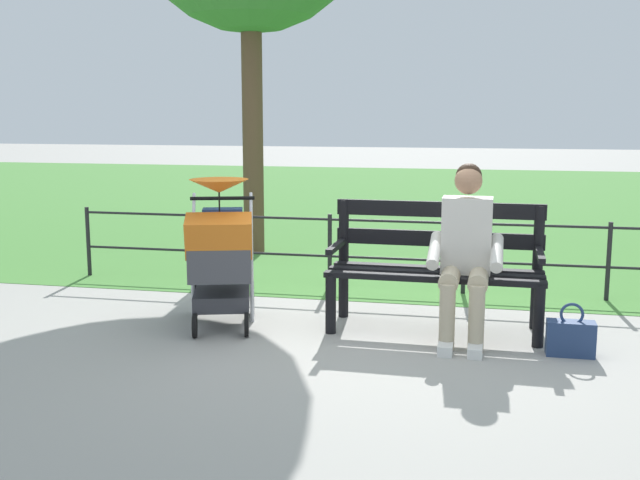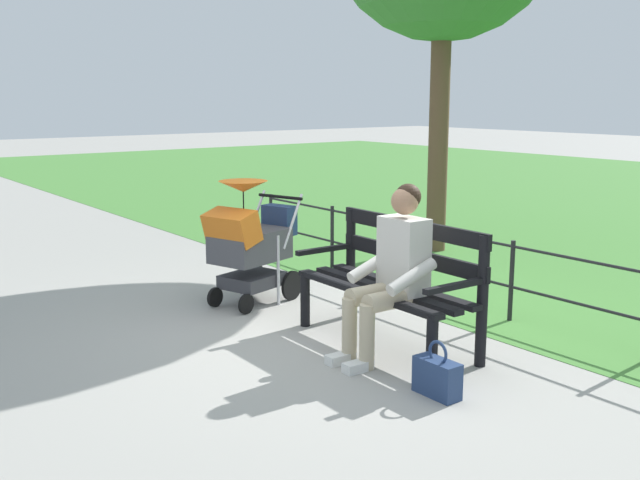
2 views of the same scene
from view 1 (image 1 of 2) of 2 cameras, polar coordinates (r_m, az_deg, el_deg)
name	(u,v)px [view 1 (image 1 of 2)]	position (r m, az deg, el deg)	size (l,w,h in m)	color
ground_plane	(375,329)	(5.92, 4.16, -6.61)	(60.00, 60.00, 0.00)	#9E9B93
grass_lawn	(441,200)	(14.54, 9.02, 2.96)	(40.00, 16.00, 0.01)	#478438
park_bench	(436,261)	(5.86, 8.66, -1.55)	(1.61, 0.63, 0.96)	black
person_on_bench	(466,247)	(5.61, 10.81, -0.55)	(0.54, 0.74, 1.28)	tan
stroller	(221,251)	(5.87, -7.40, -0.84)	(0.72, 0.98, 1.15)	black
handbag	(571,337)	(5.51, 18.18, -6.91)	(0.32, 0.14, 0.37)	navy
park_fence	(396,247)	(7.08, 5.67, -0.49)	(6.26, 0.04, 0.70)	black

